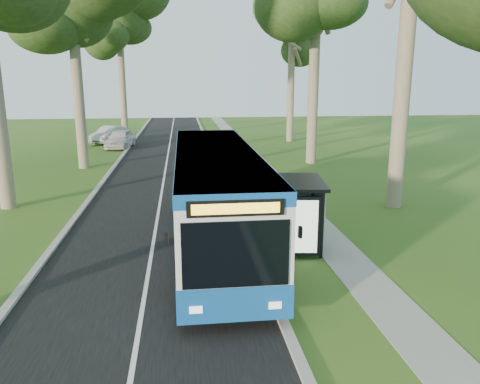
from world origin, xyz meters
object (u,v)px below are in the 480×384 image
object	(u,v)px
car_white	(120,139)
car_silver	(110,135)
bus	(216,196)
litter_bin	(277,208)
bus_stop_sign	(275,217)
bus_shelter	(308,203)

from	to	relation	value
car_white	car_silver	size ratio (longest dim) A/B	1.01
bus	litter_bin	size ratio (longest dim) A/B	14.37
car_white	litter_bin	bearing A→B (deg)	-59.63
car_white	bus_stop_sign	bearing A→B (deg)	-65.40
bus_stop_sign	car_silver	distance (m)	32.72
bus_shelter	bus	bearing A→B (deg)	169.39
bus_stop_sign	litter_bin	world-z (taller)	bus_stop_sign
litter_bin	car_white	xyz separation A→B (m)	(-9.32, 22.67, 0.34)
litter_bin	car_silver	xyz separation A→B (m)	(-10.75, 26.27, 0.31)
bus	bus_stop_sign	xyz separation A→B (m)	(1.73, -2.19, -0.21)
car_silver	bus	bearing A→B (deg)	-52.08
bus	bus_shelter	size ratio (longest dim) A/B	4.37
bus_shelter	car_white	size ratio (longest dim) A/B	0.63
bus	car_white	distance (m)	26.29
litter_bin	car_silver	bearing A→B (deg)	112.26
bus	litter_bin	bearing A→B (deg)	44.78
bus_shelter	car_white	bearing A→B (deg)	117.47
litter_bin	bus_shelter	bearing A→B (deg)	-85.54
bus	bus_stop_sign	distance (m)	2.80
car_white	car_silver	distance (m)	3.88
litter_bin	bus	bearing A→B (deg)	-135.39
bus_shelter	car_silver	bearing A→B (deg)	117.69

